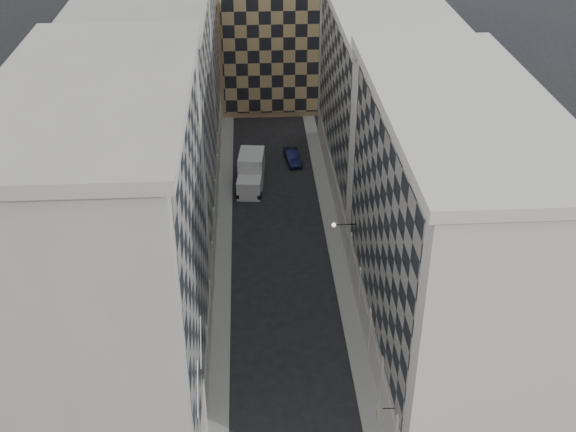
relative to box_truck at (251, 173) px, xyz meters
name	(u,v)px	position (x,y,z in m)	size (l,w,h in m)	color
sidewalk_west	(224,250)	(-2.78, -12.49, -1.44)	(1.50, 100.00, 0.15)	gray
sidewalk_east	(336,246)	(7.72, -12.49, -1.44)	(1.50, 100.00, 0.15)	gray
bldg_left_a	(118,266)	(-8.41, -31.49, 10.31)	(10.80, 22.80, 23.70)	gray
bldg_left_b	(154,127)	(-8.41, -9.49, 9.81)	(10.80, 22.80, 22.70)	gray
bldg_left_c	(174,53)	(-8.41, 12.51, 9.31)	(10.80, 22.80, 21.70)	gray
bldg_right_a	(446,240)	(13.35, -27.49, 8.80)	(10.80, 26.80, 20.70)	beige
bldg_right_b	(380,99)	(13.37, -0.49, 8.33)	(10.80, 28.80, 19.70)	beige
tan_block	(280,30)	(4.47, 25.41, 7.92)	(16.80, 14.80, 18.80)	tan
flagpoles_left	(199,365)	(-3.43, -36.49, 6.48)	(0.10, 6.33, 2.33)	gray
bracket_lamp	(336,225)	(6.85, -18.49, 4.68)	(1.98, 0.36, 0.36)	black
box_truck	(251,173)	(0.00, 0.00, 0.00)	(3.22, 6.59, 3.49)	beige
dark_car	(292,157)	(4.80, 5.36, -0.82)	(1.47, 4.23, 1.39)	#0F1437
shop_sign	(378,413)	(7.43, -36.98, 2.32)	(1.15, 0.72, 0.80)	black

